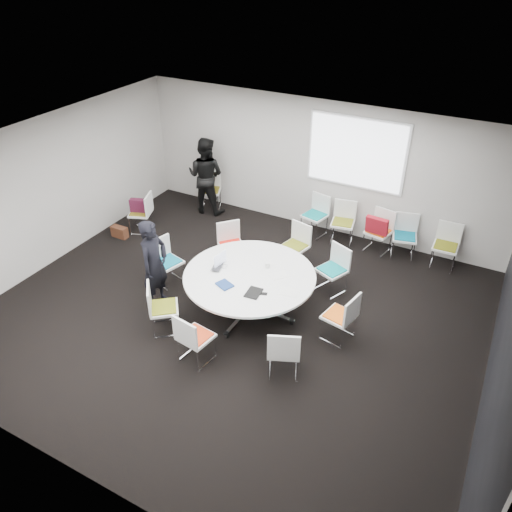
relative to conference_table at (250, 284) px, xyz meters
The scene contains 31 objects.
room_shell 0.89m from the conference_table, 110.32° to the right, with size 8.08×7.08×2.88m.
conference_table is the anchor object (origin of this frame).
projection_screen 3.55m from the conference_table, 79.10° to the left, with size 1.90×0.03×1.35m, color white.
chair_ring_a 1.62m from the conference_table, ahead, with size 0.53×0.54×0.88m.
chair_ring_b 1.58m from the conference_table, 48.53° to the left, with size 0.60×0.59×0.88m.
chair_ring_c 1.61m from the conference_table, 85.77° to the left, with size 0.55×0.54×0.88m.
chair_ring_d 1.44m from the conference_table, 132.81° to the left, with size 0.64×0.64×0.88m.
chair_ring_e 1.73m from the conference_table, behind, with size 0.55×0.56×0.88m.
chair_ring_f 1.50m from the conference_table, 131.01° to the right, with size 0.64×0.64×0.88m.
chair_ring_g 1.48m from the conference_table, 95.17° to the right, with size 0.52×0.51×0.88m.
chair_ring_h 1.59m from the conference_table, 43.14° to the right, with size 0.60×0.59×0.88m.
chair_back_a 2.95m from the conference_table, 90.40° to the left, with size 0.55×0.54×0.88m.
chair_back_b 2.98m from the conference_table, 78.15° to the left, with size 0.53×0.52×0.88m.
chair_back_c 3.22m from the conference_table, 64.64° to the left, with size 0.54×0.53×0.88m.
chair_back_d 3.51m from the conference_table, 57.42° to the left, with size 0.55×0.54×0.88m.
chair_back_e 3.98m from the conference_table, 47.86° to the left, with size 0.47×0.46×0.88m.
chair_spare_left 3.62m from the conference_table, 158.94° to the left, with size 0.58×0.59×0.88m.
chair_person_back 3.96m from the conference_table, 132.12° to the left, with size 0.60×0.60×0.88m.
person_main 1.62m from the conference_table, 157.50° to the right, with size 0.60×0.39×1.64m, color black.
person_back 3.84m from the conference_table, 133.69° to the left, with size 0.86×0.67×1.77m, color black.
laptop 0.57m from the conference_table, behind, with size 0.36×0.23×0.03m, color #333338.
laptop_lid 0.65m from the conference_table, behind, with size 0.30×0.02×0.22m, color silver.
notebook_black 0.56m from the conference_table, 54.32° to the right, with size 0.22×0.30×0.02m, color black.
tablet_folio 0.54m from the conference_table, 114.46° to the right, with size 0.26×0.20×0.03m, color navy.
papers_right 0.52m from the conference_table, 25.15° to the left, with size 0.30×0.21×0.00m, color white.
papers_front 0.82m from the conference_table, ahead, with size 0.30×0.21×0.00m, color white.
cup 0.44m from the conference_table, 63.53° to the left, with size 0.08×0.08×0.09m, color white.
phone 0.60m from the conference_table, 40.01° to the right, with size 0.14×0.07×0.01m, color black.
maroon_bag 3.62m from the conference_table, 159.11° to the left, with size 0.40×0.14×0.28m, color #491329.
brown_bag 3.77m from the conference_table, 166.84° to the left, with size 0.36×0.16×0.24m, color #472516.
red_jacket 3.01m from the conference_table, 62.85° to the left, with size 0.44×0.10×0.35m, color maroon.
Camera 1 is at (3.46, -5.71, 5.46)m, focal length 35.00 mm.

